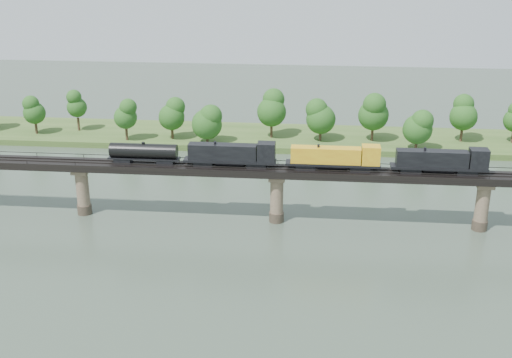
{
  "coord_description": "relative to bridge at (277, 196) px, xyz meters",
  "views": [
    {
      "loc": [
        7.48,
        -88.29,
        53.94
      ],
      "look_at": [
        -4.16,
        30.0,
        9.0
      ],
      "focal_mm": 45.0,
      "sensor_mm": 36.0,
      "label": 1
    }
  ],
  "objects": [
    {
      "name": "bridge_superstructure",
      "position": [
        0.0,
        0.0,
        6.33
      ],
      "size": [
        220.0,
        4.9,
        0.75
      ],
      "color": "black",
      "rests_on": "bridge"
    },
    {
      "name": "bridge",
      "position": [
        0.0,
        0.0,
        0.0
      ],
      "size": [
        236.0,
        30.0,
        11.5
      ],
      "color": "#473A2D",
      "rests_on": "ground"
    },
    {
      "name": "freight_train",
      "position": [
        4.27,
        -0.0,
        8.47
      ],
      "size": [
        73.91,
        2.88,
        5.09
      ],
      "color": "black",
      "rests_on": "bridge"
    },
    {
      "name": "far_treeline",
      "position": [
        -8.21,
        50.52,
        3.37
      ],
      "size": [
        289.06,
        17.54,
        13.6
      ],
      "color": "#382619",
      "rests_on": "far_bank"
    },
    {
      "name": "far_bank",
      "position": [
        0.0,
        55.0,
        -4.66
      ],
      "size": [
        300.0,
        24.0,
        1.6
      ],
      "primitive_type": "cube",
      "color": "#375220",
      "rests_on": "ground"
    },
    {
      "name": "ground",
      "position": [
        0.0,
        -30.0,
        -5.46
      ],
      "size": [
        400.0,
        400.0,
        0.0
      ],
      "primitive_type": "plane",
      "color": "#324034",
      "rests_on": "ground"
    }
  ]
}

